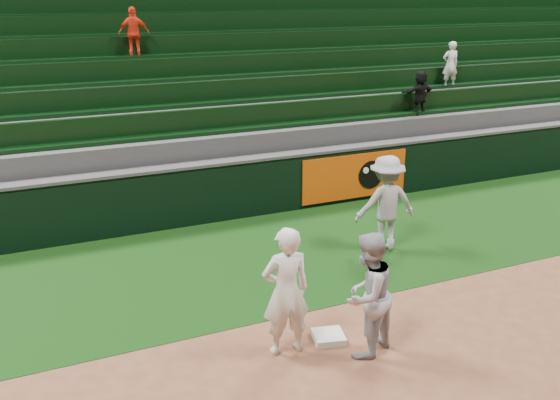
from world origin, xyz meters
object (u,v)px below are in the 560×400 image
object	(u,v)px
first_base	(329,337)
base_coach	(386,203)
first_baseman	(286,291)
baserunner	(367,295)

from	to	relation	value
first_base	base_coach	size ratio (longest dim) A/B	0.23
first_baseman	base_coach	bearing A→B (deg)	-138.15
first_base	first_baseman	world-z (taller)	first_baseman
first_base	base_coach	distance (m)	3.50
baserunner	first_baseman	bearing A→B (deg)	-52.27
baserunner	base_coach	size ratio (longest dim) A/B	0.95
baserunner	base_coach	world-z (taller)	base_coach
baserunner	base_coach	distance (m)	3.56
first_baseman	baserunner	distance (m)	1.04
base_coach	first_base	bearing A→B (deg)	52.32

